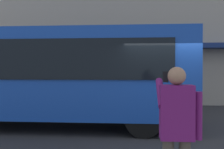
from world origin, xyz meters
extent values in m
plane|color=#2B2B2D|center=(0.00, 0.00, 0.00)|extent=(60.00, 60.00, 0.00)
cube|color=#1947AD|center=(3.73, -0.62, 1.70)|extent=(9.00, 2.50, 2.60)
cube|color=black|center=(3.73, 0.64, 2.10)|extent=(7.60, 0.06, 1.10)
cylinder|color=black|center=(0.73, -1.72, 0.50)|extent=(1.00, 0.28, 1.00)
cylinder|color=black|center=(0.73, 0.48, 0.50)|extent=(1.00, 0.28, 1.00)
cube|color=#6B1960|center=(0.46, 4.44, 1.30)|extent=(0.40, 0.24, 0.66)
sphere|color=#A87A5B|center=(0.46, 4.44, 1.74)|extent=(0.22, 0.22, 0.22)
cylinder|color=#6B1960|center=(0.20, 4.44, 1.26)|extent=(0.09, 0.09, 0.58)
cylinder|color=#6B1960|center=(0.64, 4.28, 1.52)|extent=(0.09, 0.48, 0.37)
cube|color=black|center=(0.56, 4.14, 1.72)|extent=(0.07, 0.01, 0.14)
camera|label=1|loc=(0.96, 7.79, 1.81)|focal=43.79mm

